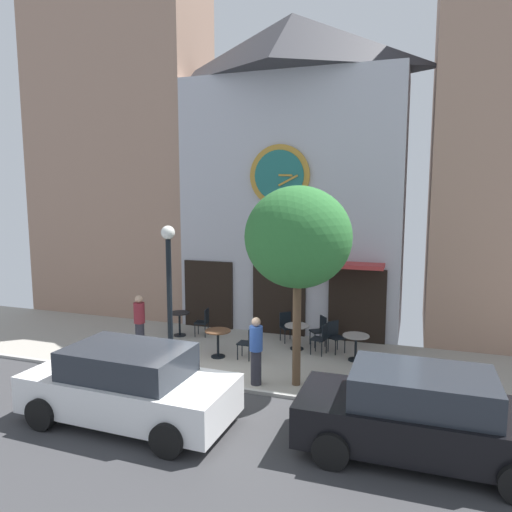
# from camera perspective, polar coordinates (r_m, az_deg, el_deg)

# --- Properties ---
(ground_plane) EXTENTS (27.36, 11.51, 0.13)m
(ground_plane) POSITION_cam_1_polar(r_m,az_deg,el_deg) (11.05, -7.83, -17.33)
(ground_plane) COLOR #9E998E
(clock_building) EXTENTS (7.54, 4.02, 10.46)m
(clock_building) POSITION_cam_1_polar(r_m,az_deg,el_deg) (16.55, 4.20, 10.34)
(clock_building) COLOR #B2B2BC
(clock_building) RESTS_ON ground_plane
(neighbor_building_left) EXTENTS (6.63, 3.09, 13.81)m
(neighbor_building_left) POSITION_cam_1_polar(r_m,az_deg,el_deg) (19.75, -15.89, 13.99)
(neighbor_building_left) COLOR #9E7A66
(neighbor_building_left) RESTS_ON ground_plane
(street_lamp) EXTENTS (0.36, 0.36, 3.78)m
(street_lamp) POSITION_cam_1_polar(r_m,az_deg,el_deg) (12.73, -10.33, -4.76)
(street_lamp) COLOR black
(street_lamp) RESTS_ON ground_plane
(street_tree) EXTENTS (2.52, 2.27, 4.79)m
(street_tree) POSITION_cam_1_polar(r_m,az_deg,el_deg) (11.11, 5.04, 2.17)
(street_tree) COLOR brown
(street_tree) RESTS_ON ground_plane
(cafe_table_center_right) EXTENTS (0.67, 0.67, 0.77)m
(cafe_table_center_right) POSITION_cam_1_polar(r_m,az_deg,el_deg) (15.74, -9.16, -7.55)
(cafe_table_center_right) COLOR black
(cafe_table_center_right) RESTS_ON ground_plane
(cafe_table_center) EXTENTS (0.73, 0.73, 0.77)m
(cafe_table_center) POSITION_cam_1_polar(r_m,az_deg,el_deg) (13.64, -4.59, -9.75)
(cafe_table_center) COLOR black
(cafe_table_center) RESTS_ON ground_plane
(cafe_table_leftmost) EXTENTS (0.74, 0.74, 0.73)m
(cafe_table_leftmost) POSITION_cam_1_polar(r_m,az_deg,el_deg) (14.31, 4.93, -9.04)
(cafe_table_leftmost) COLOR black
(cafe_table_leftmost) RESTS_ON ground_plane
(cafe_table_rightmost) EXTENTS (0.73, 0.73, 0.72)m
(cafe_table_rightmost) POSITION_cam_1_polar(r_m,az_deg,el_deg) (13.63, 11.88, -10.08)
(cafe_table_rightmost) COLOR black
(cafe_table_rightmost) RESTS_ON ground_plane
(cafe_chair_right_end) EXTENTS (0.41, 0.41, 0.90)m
(cafe_chair_right_end) POSITION_cam_1_polar(r_m,az_deg,el_deg) (13.44, -0.94, -10.12)
(cafe_chair_right_end) COLOR black
(cafe_chair_right_end) RESTS_ON ground_plane
(cafe_chair_left_end) EXTENTS (0.47, 0.47, 0.90)m
(cafe_chair_left_end) POSITION_cam_1_polar(r_m,az_deg,el_deg) (13.92, 7.85, -9.56)
(cafe_chair_left_end) COLOR black
(cafe_chair_left_end) RESTS_ON ground_plane
(cafe_chair_corner) EXTENTS (0.57, 0.57, 0.90)m
(cafe_chair_corner) POSITION_cam_1_polar(r_m,az_deg,el_deg) (14.22, 9.43, -9.22)
(cafe_chair_corner) COLOR black
(cafe_chair_corner) RESTS_ON ground_plane
(cafe_chair_by_entrance) EXTENTS (0.56, 0.56, 0.90)m
(cafe_chair_by_entrance) POSITION_cam_1_polar(r_m,az_deg,el_deg) (14.71, 7.70, -8.60)
(cafe_chair_by_entrance) COLOR black
(cafe_chair_by_entrance) RESTS_ON ground_plane
(cafe_chair_outer) EXTENTS (0.56, 0.56, 0.90)m
(cafe_chair_outer) POSITION_cam_1_polar(r_m,az_deg,el_deg) (15.05, 3.67, -8.18)
(cafe_chair_outer) COLOR black
(cafe_chair_outer) RESTS_ON ground_plane
(cafe_chair_under_awning) EXTENTS (0.45, 0.45, 0.90)m
(cafe_chair_under_awning) POSITION_cam_1_polar(r_m,az_deg,el_deg) (15.58, -6.26, -7.65)
(cafe_chair_under_awning) COLOR black
(cafe_chair_under_awning) RESTS_ON ground_plane
(pedestrian_blue) EXTENTS (0.39, 0.39, 1.67)m
(pedestrian_blue) POSITION_cam_1_polar(r_m,az_deg,el_deg) (11.66, 0.01, -11.20)
(pedestrian_blue) COLOR #2D2D38
(pedestrian_blue) RESTS_ON ground_plane
(pedestrian_maroon) EXTENTS (0.44, 0.44, 1.67)m
(pedestrian_maroon) POSITION_cam_1_polar(r_m,az_deg,el_deg) (14.40, -13.79, -7.75)
(pedestrian_maroon) COLOR #2D2D38
(pedestrian_maroon) RESTS_ON ground_plane
(parked_car_white) EXTENTS (4.35, 2.12, 1.55)m
(parked_car_white) POSITION_cam_1_polar(r_m,az_deg,el_deg) (10.29, -15.00, -14.73)
(parked_car_white) COLOR white
(parked_car_white) RESTS_ON ground_plane
(parked_car_black) EXTENTS (4.31, 2.04, 1.55)m
(parked_car_black) POSITION_cam_1_polar(r_m,az_deg,el_deg) (9.25, 19.18, -17.55)
(parked_car_black) COLOR black
(parked_car_black) RESTS_ON ground_plane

